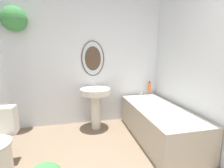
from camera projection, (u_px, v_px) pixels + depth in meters
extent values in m
cube|color=silver|center=(88.00, 62.00, 3.10)|extent=(2.98, 0.06, 2.40)
ellipsoid|color=#4C3828|center=(93.00, 59.00, 3.06)|extent=(0.43, 0.02, 0.66)
ellipsoid|color=silver|center=(93.00, 59.00, 3.05)|extent=(0.39, 0.01, 0.62)
cylinder|color=#9E6042|center=(13.00, 13.00, 2.56)|extent=(0.18, 0.18, 0.10)
sphere|color=#3D8442|center=(14.00, 19.00, 2.57)|extent=(0.39, 0.39, 0.39)
cube|color=silver|center=(209.00, 66.00, 2.12)|extent=(0.06, 2.76, 2.40)
cylinder|color=beige|center=(96.00, 111.00, 2.96)|extent=(0.17, 0.17, 0.65)
cylinder|color=beige|center=(95.00, 91.00, 2.89)|extent=(0.54, 0.54, 0.10)
cylinder|color=silver|center=(94.00, 84.00, 3.01)|extent=(0.02, 0.02, 0.10)
cube|color=#B2A893|center=(158.00, 123.00, 2.63)|extent=(0.74, 1.65, 0.52)
cube|color=beige|center=(159.00, 109.00, 2.59)|extent=(0.64, 1.55, 0.04)
cylinder|color=silver|center=(141.00, 94.00, 3.27)|extent=(0.04, 0.04, 0.08)
cylinder|color=#DB6633|center=(149.00, 87.00, 3.30)|extent=(0.07, 0.07, 0.19)
cylinder|color=black|center=(149.00, 82.00, 3.28)|extent=(0.04, 0.04, 0.02)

